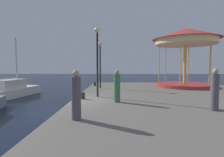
{
  "coord_description": "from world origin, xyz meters",
  "views": [
    {
      "loc": [
        2.39,
        -10.05,
        2.7
      ],
      "look_at": [
        2.25,
        5.96,
        1.65
      ],
      "focal_mm": 28.28,
      "sensor_mm": 36.0,
      "label": 1
    }
  ],
  "objects_px": {
    "bollard_south": "(95,84)",
    "bollard_center": "(83,96)",
    "carousel": "(185,43)",
    "lamp_post_near_edge": "(97,50)",
    "person_by_the_water": "(117,87)",
    "lamp_post_mid_promenade": "(100,56)",
    "person_mid_promenade": "(215,91)",
    "person_near_carousel": "(76,96)",
    "sailboat_white": "(11,90)"
  },
  "relations": [
    {
      "from": "bollard_south",
      "to": "bollard_center",
      "type": "xyz_separation_m",
      "value": [
        0.06,
        -7.23,
        0.0
      ]
    },
    {
      "from": "carousel",
      "to": "lamp_post_near_edge",
      "type": "distance_m",
      "value": 9.95
    },
    {
      "from": "bollard_center",
      "to": "person_by_the_water",
      "type": "relative_size",
      "value": 0.23
    },
    {
      "from": "lamp_post_mid_promenade",
      "to": "person_mid_promenade",
      "type": "xyz_separation_m",
      "value": [
        5.62,
        -8.21,
        -1.98
      ]
    },
    {
      "from": "bollard_south",
      "to": "person_near_carousel",
      "type": "relative_size",
      "value": 0.22
    },
    {
      "from": "carousel",
      "to": "lamp_post_mid_promenade",
      "type": "distance_m",
      "value": 8.3
    },
    {
      "from": "sailboat_white",
      "to": "lamp_post_mid_promenade",
      "type": "xyz_separation_m",
      "value": [
        8.01,
        0.24,
        3.05
      ]
    },
    {
      "from": "carousel",
      "to": "lamp_post_near_edge",
      "type": "height_order",
      "value": "carousel"
    },
    {
      "from": "person_mid_promenade",
      "to": "person_by_the_water",
      "type": "distance_m",
      "value": 4.6
    },
    {
      "from": "carousel",
      "to": "bollard_south",
      "type": "xyz_separation_m",
      "value": [
        -8.77,
        0.48,
        -4.01
      ]
    },
    {
      "from": "lamp_post_near_edge",
      "to": "bollard_south",
      "type": "bearing_deg",
      "value": 97.61
    },
    {
      "from": "person_mid_promenade",
      "to": "person_near_carousel",
      "type": "height_order",
      "value": "person_mid_promenade"
    },
    {
      "from": "person_mid_promenade",
      "to": "lamp_post_mid_promenade",
      "type": "bearing_deg",
      "value": 124.38
    },
    {
      "from": "person_by_the_water",
      "to": "sailboat_white",
      "type": "bearing_deg",
      "value": 146.81
    },
    {
      "from": "sailboat_white",
      "to": "bollard_center",
      "type": "relative_size",
      "value": 15.88
    },
    {
      "from": "sailboat_white",
      "to": "lamp_post_near_edge",
      "type": "xyz_separation_m",
      "value": [
        8.19,
        -4.41,
        3.2
      ]
    },
    {
      "from": "lamp_post_mid_promenade",
      "to": "person_near_carousel",
      "type": "height_order",
      "value": "lamp_post_mid_promenade"
    },
    {
      "from": "bollard_south",
      "to": "person_by_the_water",
      "type": "bearing_deg",
      "value": -75.72
    },
    {
      "from": "lamp_post_mid_promenade",
      "to": "lamp_post_near_edge",
      "type": "bearing_deg",
      "value": -87.81
    },
    {
      "from": "sailboat_white",
      "to": "carousel",
      "type": "xyz_separation_m",
      "value": [
        16.11,
        1.49,
        4.41
      ]
    },
    {
      "from": "sailboat_white",
      "to": "person_by_the_water",
      "type": "bearing_deg",
      "value": -33.19
    },
    {
      "from": "person_near_carousel",
      "to": "bollard_south",
      "type": "bearing_deg",
      "value": 92.69
    },
    {
      "from": "lamp_post_mid_promenade",
      "to": "bollard_center",
      "type": "bearing_deg",
      "value": -96.37
    },
    {
      "from": "lamp_post_mid_promenade",
      "to": "bollard_center",
      "type": "xyz_separation_m",
      "value": [
        -0.61,
        -5.5,
        -2.64
      ]
    },
    {
      "from": "lamp_post_near_edge",
      "to": "bollard_center",
      "type": "height_order",
      "value": "lamp_post_near_edge"
    },
    {
      "from": "person_near_carousel",
      "to": "person_by_the_water",
      "type": "relative_size",
      "value": 1.02
    },
    {
      "from": "person_mid_promenade",
      "to": "lamp_post_near_edge",
      "type": "bearing_deg",
      "value": 146.84
    },
    {
      "from": "bollard_center",
      "to": "person_near_carousel",
      "type": "height_order",
      "value": "person_near_carousel"
    },
    {
      "from": "sailboat_white",
      "to": "person_by_the_water",
      "type": "relative_size",
      "value": 3.63
    },
    {
      "from": "sailboat_white",
      "to": "bollard_south",
      "type": "xyz_separation_m",
      "value": [
        7.34,
        1.97,
        0.4
      ]
    },
    {
      "from": "lamp_post_mid_promenade",
      "to": "bollard_center",
      "type": "distance_m",
      "value": 6.14
    },
    {
      "from": "person_by_the_water",
      "to": "person_near_carousel",
      "type": "bearing_deg",
      "value": -115.59
    },
    {
      "from": "carousel",
      "to": "lamp_post_mid_promenade",
      "type": "relative_size",
      "value": 1.51
    },
    {
      "from": "lamp_post_mid_promenade",
      "to": "person_near_carousel",
      "type": "distance_m",
      "value": 9.8
    },
    {
      "from": "lamp_post_mid_promenade",
      "to": "person_by_the_water",
      "type": "height_order",
      "value": "lamp_post_mid_promenade"
    },
    {
      "from": "carousel",
      "to": "person_by_the_water",
      "type": "xyz_separation_m",
      "value": [
        -6.7,
        -7.64,
        -3.39
      ]
    },
    {
      "from": "person_by_the_water",
      "to": "carousel",
      "type": "bearing_deg",
      "value": 48.73
    },
    {
      "from": "person_near_carousel",
      "to": "bollard_center",
      "type": "bearing_deg",
      "value": 96.6
    },
    {
      "from": "bollard_south",
      "to": "bollard_center",
      "type": "height_order",
      "value": "same"
    },
    {
      "from": "person_mid_promenade",
      "to": "sailboat_white",
      "type": "bearing_deg",
      "value": 149.69
    },
    {
      "from": "bollard_south",
      "to": "person_by_the_water",
      "type": "distance_m",
      "value": 8.4
    },
    {
      "from": "bollard_center",
      "to": "person_mid_promenade",
      "type": "xyz_separation_m",
      "value": [
        6.23,
        -2.7,
        0.66
      ]
    },
    {
      "from": "sailboat_white",
      "to": "lamp_post_near_edge",
      "type": "bearing_deg",
      "value": -28.31
    },
    {
      "from": "carousel",
      "to": "sailboat_white",
      "type": "bearing_deg",
      "value": -174.73
    },
    {
      "from": "lamp_post_mid_promenade",
      "to": "person_by_the_water",
      "type": "distance_m",
      "value": 6.85
    },
    {
      "from": "bollard_south",
      "to": "person_near_carousel",
      "type": "height_order",
      "value": "person_near_carousel"
    },
    {
      "from": "lamp_post_mid_promenade",
      "to": "bollard_south",
      "type": "distance_m",
      "value": 3.23
    },
    {
      "from": "lamp_post_mid_promenade",
      "to": "person_near_carousel",
      "type": "bearing_deg",
      "value": -90.84
    },
    {
      "from": "person_by_the_water",
      "to": "person_mid_promenade",
      "type": "bearing_deg",
      "value": -23.25
    },
    {
      "from": "carousel",
      "to": "person_mid_promenade",
      "type": "distance_m",
      "value": 10.33
    }
  ]
}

